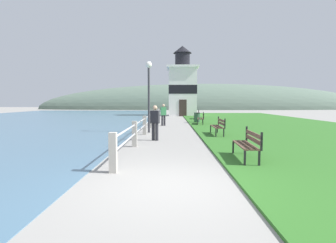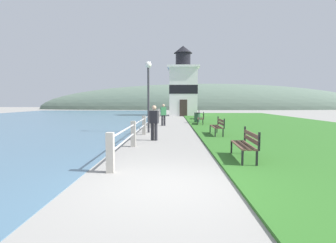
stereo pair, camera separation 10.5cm
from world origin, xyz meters
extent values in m
plane|color=gray|center=(0.00, 0.00, 0.00)|extent=(160.00, 160.00, 0.00)
cube|color=#2D6623|center=(7.46, 13.69, 0.03)|extent=(12.00, 41.06, 0.06)
cube|color=#A8A399|center=(-1.36, 1.00, 0.49)|extent=(0.18, 0.18, 0.99)
cube|color=#A8A399|center=(-1.36, 4.71, 0.49)|extent=(0.18, 0.18, 0.99)
cube|color=#A8A399|center=(-1.36, 8.42, 0.49)|extent=(0.18, 0.18, 0.99)
cube|color=#A8A399|center=(-1.36, 12.13, 0.49)|extent=(0.18, 0.18, 0.99)
cube|color=#A8A399|center=(-1.36, 15.85, 0.49)|extent=(0.18, 0.18, 0.99)
cube|color=#A8A399|center=(-1.36, 19.56, 0.49)|extent=(0.18, 0.18, 0.99)
cube|color=#A8A399|center=(-1.36, 23.27, 0.49)|extent=(0.18, 0.18, 0.99)
cylinder|color=#B2B2B7|center=(-1.36, 12.13, 0.84)|extent=(0.06, 22.27, 0.06)
cylinder|color=#B2B2B7|center=(-1.36, 12.13, 0.49)|extent=(0.06, 22.27, 0.06)
cube|color=brown|center=(2.07, 2.34, 0.47)|extent=(0.19, 1.68, 0.04)
cube|color=brown|center=(2.21, 2.34, 0.47)|extent=(0.19, 1.68, 0.04)
cube|color=brown|center=(2.36, 2.33, 0.47)|extent=(0.19, 1.68, 0.04)
cube|color=brown|center=(2.45, 2.33, 0.79)|extent=(0.13, 1.68, 0.11)
cube|color=brown|center=(2.45, 2.33, 0.63)|extent=(0.13, 1.68, 0.11)
cube|color=black|center=(1.99, 1.53, 0.23)|extent=(0.05, 0.05, 0.45)
cube|color=black|center=(2.07, 3.16, 0.23)|extent=(0.05, 0.05, 0.45)
cube|color=black|center=(2.36, 1.51, 0.23)|extent=(0.05, 0.05, 0.45)
cube|color=black|center=(2.44, 3.14, 0.23)|extent=(0.05, 0.05, 0.45)
cube|color=black|center=(2.41, 1.51, 0.70)|extent=(0.05, 0.05, 0.49)
cube|color=black|center=(2.48, 3.14, 0.70)|extent=(0.05, 0.05, 0.49)
cube|color=brown|center=(2.22, 8.01, 0.47)|extent=(0.12, 1.83, 0.04)
cube|color=brown|center=(2.37, 8.01, 0.47)|extent=(0.12, 1.83, 0.04)
cube|color=brown|center=(2.51, 8.01, 0.47)|extent=(0.12, 1.83, 0.04)
cube|color=brown|center=(2.60, 8.01, 0.79)|extent=(0.07, 1.83, 0.11)
cube|color=brown|center=(2.60, 8.01, 0.63)|extent=(0.07, 1.83, 0.11)
cube|color=black|center=(2.18, 7.12, 0.23)|extent=(0.05, 0.05, 0.45)
cube|color=black|center=(2.19, 8.90, 0.23)|extent=(0.05, 0.05, 0.45)
cube|color=black|center=(2.55, 7.12, 0.23)|extent=(0.05, 0.05, 0.45)
cube|color=black|center=(2.56, 8.90, 0.23)|extent=(0.05, 0.05, 0.45)
cube|color=black|center=(2.60, 7.12, 0.70)|extent=(0.05, 0.05, 0.49)
cube|color=black|center=(2.61, 8.90, 0.70)|extent=(0.05, 0.05, 0.49)
cube|color=brown|center=(2.09, 14.51, 0.47)|extent=(0.31, 1.92, 0.04)
cube|color=brown|center=(2.24, 14.49, 0.47)|extent=(0.31, 1.92, 0.04)
cube|color=brown|center=(2.39, 14.48, 0.47)|extent=(0.31, 1.92, 0.04)
cube|color=brown|center=(2.47, 14.47, 0.79)|extent=(0.25, 1.91, 0.11)
cube|color=brown|center=(2.47, 14.47, 0.63)|extent=(0.25, 1.91, 0.11)
cube|color=black|center=(1.96, 13.59, 0.23)|extent=(0.05, 0.05, 0.45)
cube|color=black|center=(2.15, 15.44, 0.23)|extent=(0.05, 0.05, 0.45)
cube|color=black|center=(2.33, 13.55, 0.23)|extent=(0.05, 0.05, 0.45)
cube|color=black|center=(2.52, 15.40, 0.23)|extent=(0.05, 0.05, 0.45)
cube|color=black|center=(2.37, 13.54, 0.70)|extent=(0.05, 0.05, 0.49)
cube|color=black|center=(2.57, 15.40, 0.70)|extent=(0.05, 0.05, 0.49)
cube|color=brown|center=(2.33, 20.41, 0.47)|extent=(0.27, 1.65, 0.04)
cube|color=brown|center=(2.48, 20.40, 0.47)|extent=(0.27, 1.65, 0.04)
cube|color=brown|center=(2.62, 20.38, 0.47)|extent=(0.27, 1.65, 0.04)
cube|color=brown|center=(2.71, 20.38, 0.79)|extent=(0.21, 1.65, 0.11)
cube|color=brown|center=(2.71, 20.38, 0.63)|extent=(0.21, 1.65, 0.11)
cube|color=black|center=(2.22, 19.62, 0.23)|extent=(0.05, 0.05, 0.45)
cube|color=black|center=(2.37, 21.21, 0.23)|extent=(0.05, 0.05, 0.45)
cube|color=black|center=(2.59, 19.58, 0.23)|extent=(0.05, 0.05, 0.45)
cube|color=black|center=(2.74, 21.18, 0.23)|extent=(0.05, 0.05, 0.45)
cube|color=black|center=(2.64, 19.58, 0.70)|extent=(0.05, 0.05, 0.49)
cube|color=black|center=(2.79, 21.17, 0.70)|extent=(0.05, 0.05, 0.49)
cube|color=white|center=(1.41, 27.78, 2.93)|extent=(3.36, 3.36, 5.85)
cube|color=black|center=(1.41, 27.78, 3.22)|extent=(3.40, 3.40, 1.05)
cube|color=white|center=(1.41, 27.78, 5.98)|extent=(3.87, 3.87, 0.25)
cylinder|color=black|center=(1.41, 27.78, 6.93)|extent=(1.85, 1.85, 1.65)
cone|color=black|center=(1.41, 27.78, 8.20)|extent=(2.31, 2.31, 0.91)
cube|color=#332823|center=(1.41, 26.08, 1.00)|extent=(0.90, 0.06, 2.00)
cylinder|color=#28282D|center=(-0.61, 13.59, 0.38)|extent=(0.14, 0.14, 0.77)
cylinder|color=#28282D|center=(-0.44, 13.64, 0.38)|extent=(0.14, 0.14, 0.77)
cube|color=#337A47|center=(-0.52, 13.61, 1.05)|extent=(0.43, 0.31, 0.57)
sphere|color=tan|center=(-0.52, 13.61, 1.46)|extent=(0.21, 0.21, 0.21)
cylinder|color=#28282D|center=(-0.76, 6.40, 0.38)|extent=(0.14, 0.14, 0.77)
cylinder|color=#28282D|center=(-0.59, 6.34, 0.38)|extent=(0.14, 0.14, 0.77)
cube|color=#232328|center=(-0.67, 6.37, 1.05)|extent=(0.43, 0.32, 0.58)
sphere|color=tan|center=(-0.67, 6.37, 1.47)|extent=(0.21, 0.21, 0.21)
cylinder|color=#2D5138|center=(2.17, 16.27, 0.40)|extent=(0.50, 0.50, 0.80)
cylinder|color=black|center=(2.17, 16.27, 0.82)|extent=(0.54, 0.54, 0.04)
cylinder|color=#333338|center=(-1.21, 9.41, 1.80)|extent=(0.12, 0.12, 3.60)
sphere|color=white|center=(-1.21, 9.41, 3.78)|extent=(0.36, 0.36, 0.36)
ellipsoid|color=#566B5B|center=(8.00, 57.37, 0.00)|extent=(80.00, 16.00, 12.00)
camera|label=1|loc=(0.07, -5.26, 1.73)|focal=28.00mm
camera|label=2|loc=(0.17, -5.26, 1.73)|focal=28.00mm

